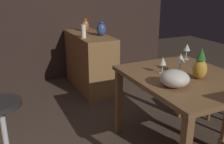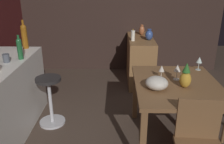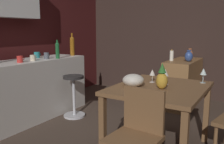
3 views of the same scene
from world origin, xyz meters
name	(u,v)px [view 3 (image 3 of 3)]	position (x,y,z in m)	size (l,w,h in m)	color
ground_plane	(116,142)	(0.00, 0.00, 0.00)	(9.00, 9.00, 0.00)	#47382D
wall_side_right	(166,32)	(2.55, 0.30, 1.30)	(0.10, 4.40, 2.60)	#33231E
dining_table	(160,95)	(0.08, -0.50, 0.65)	(1.12, 0.91, 0.74)	brown
kitchen_counter	(25,91)	(-0.07, 1.54, 0.45)	(2.10, 0.60, 0.90)	silver
sideboard_cabinet	(183,83)	(1.91, -0.27, 0.41)	(1.10, 0.44, 0.82)	olive
chair_near_window	(137,134)	(-0.60, -0.55, 0.47)	(0.42, 0.42, 0.85)	brown
bar_stool	(74,95)	(0.43, 1.02, 0.35)	(0.34, 0.34, 0.65)	#262323
wine_glass_left	(165,73)	(0.20, -0.51, 0.87)	(0.08, 0.08, 0.17)	silver
wine_glass_right	(152,73)	(0.24, -0.34, 0.85)	(0.07, 0.07, 0.15)	silver
wine_glass_center	(203,72)	(0.51, -0.85, 0.86)	(0.07, 0.07, 0.17)	silver
pineapple_centerpiece	(162,78)	(-0.01, -0.55, 0.85)	(0.12, 0.12, 0.27)	gold
fruit_bowl	(133,80)	(-0.06, -0.25, 0.81)	(0.23, 0.23, 0.13)	beige
wine_bottle_green	(57,50)	(0.41, 1.31, 1.04)	(0.06, 0.06, 0.29)	#1E592D
wine_bottle_amber	(72,45)	(0.89, 1.43, 1.08)	(0.08, 0.08, 0.39)	#8C5114
cup_teal	(37,55)	(0.31, 1.67, 0.95)	(0.13, 0.09, 0.09)	teal
cup_cream	(33,58)	(0.02, 1.42, 0.94)	(0.11, 0.08, 0.09)	beige
cup_slate	(46,56)	(0.29, 1.43, 0.95)	(0.11, 0.07, 0.10)	#515660
cup_red	(20,59)	(-0.21, 1.42, 0.95)	(0.11, 0.08, 0.09)	red
pillar_candle_tall	(172,56)	(1.69, -0.11, 0.91)	(0.07, 0.07, 0.20)	white
vase_ceramic_blue	(189,56)	(1.74, -0.38, 0.91)	(0.13, 0.13, 0.19)	#334C8C
vase_copper	(190,54)	(2.16, -0.30, 0.91)	(0.10, 0.10, 0.19)	#B26038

